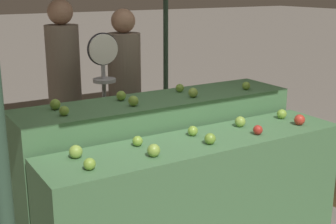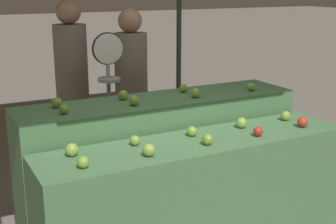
% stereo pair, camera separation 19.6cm
% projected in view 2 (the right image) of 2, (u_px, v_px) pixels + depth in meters
% --- Properties ---
extents(display_counter_front, '(2.34, 0.55, 0.88)m').
position_uv_depth(display_counter_front, '(197.00, 197.00, 3.45)').
color(display_counter_front, '#4C7A4C').
rests_on(display_counter_front, ground_plane).
extents(display_counter_back, '(2.34, 0.55, 1.06)m').
position_uv_depth(display_counter_back, '(160.00, 160.00, 3.94)').
color(display_counter_back, '#4C7A4C').
rests_on(display_counter_back, ground_plane).
extents(apple_front_0, '(0.08, 0.08, 0.08)m').
position_uv_depth(apple_front_0, '(83.00, 162.00, 2.83)').
color(apple_front_0, '#84AD3D').
rests_on(apple_front_0, display_counter_front).
extents(apple_front_1, '(0.09, 0.09, 0.09)m').
position_uv_depth(apple_front_1, '(149.00, 150.00, 3.02)').
color(apple_front_1, '#8EB247').
rests_on(apple_front_1, display_counter_front).
extents(apple_front_2, '(0.08, 0.08, 0.08)m').
position_uv_depth(apple_front_2, '(208.00, 139.00, 3.23)').
color(apple_front_2, '#7AA338').
rests_on(apple_front_2, display_counter_front).
extents(apple_front_3, '(0.07, 0.07, 0.07)m').
position_uv_depth(apple_front_3, '(258.00, 131.00, 3.42)').
color(apple_front_3, '#B72D23').
rests_on(apple_front_3, display_counter_front).
extents(apple_front_4, '(0.09, 0.09, 0.09)m').
position_uv_depth(apple_front_4, '(303.00, 122.00, 3.63)').
color(apple_front_4, red).
rests_on(apple_front_4, display_counter_front).
extents(apple_front_5, '(0.09, 0.09, 0.09)m').
position_uv_depth(apple_front_5, '(72.00, 150.00, 3.02)').
color(apple_front_5, '#8EB247').
rests_on(apple_front_5, display_counter_front).
extents(apple_front_6, '(0.07, 0.07, 0.07)m').
position_uv_depth(apple_front_6, '(135.00, 140.00, 3.22)').
color(apple_front_6, '#84AD3D').
rests_on(apple_front_6, display_counter_front).
extents(apple_front_7, '(0.07, 0.07, 0.07)m').
position_uv_depth(apple_front_7, '(192.00, 131.00, 3.42)').
color(apple_front_7, '#84AD3D').
rests_on(apple_front_7, display_counter_front).
extents(apple_front_8, '(0.08, 0.08, 0.08)m').
position_uv_depth(apple_front_8, '(242.00, 123.00, 3.61)').
color(apple_front_8, '#8EB247').
rests_on(apple_front_8, display_counter_front).
extents(apple_front_9, '(0.08, 0.08, 0.08)m').
position_uv_depth(apple_front_9, '(286.00, 116.00, 3.81)').
color(apple_front_9, '#84AD3D').
rests_on(apple_front_9, display_counter_front).
extents(apple_back_0, '(0.07, 0.07, 0.07)m').
position_uv_depth(apple_back_0, '(64.00, 109.00, 3.33)').
color(apple_back_0, '#7AA338').
rests_on(apple_back_0, display_counter_back).
extents(apple_back_1, '(0.08, 0.08, 0.08)m').
position_uv_depth(apple_back_1, '(134.00, 100.00, 3.57)').
color(apple_back_1, '#84AD3D').
rests_on(apple_back_1, display_counter_back).
extents(apple_back_2, '(0.08, 0.08, 0.08)m').
position_uv_depth(apple_back_2, '(196.00, 93.00, 3.81)').
color(apple_back_2, '#8EB247').
rests_on(apple_back_2, display_counter_back).
extents(apple_back_3, '(0.07, 0.07, 0.07)m').
position_uv_depth(apple_back_3, '(251.00, 87.00, 4.06)').
color(apple_back_3, '#7AA338').
rests_on(apple_back_3, display_counter_back).
extents(apple_back_4, '(0.08, 0.08, 0.08)m').
position_uv_depth(apple_back_4, '(57.00, 103.00, 3.50)').
color(apple_back_4, '#7AA338').
rests_on(apple_back_4, display_counter_back).
extents(apple_back_5, '(0.08, 0.08, 0.08)m').
position_uv_depth(apple_back_5, '(123.00, 95.00, 3.74)').
color(apple_back_5, '#7AA338').
rests_on(apple_back_5, display_counter_back).
extents(apple_back_6, '(0.07, 0.07, 0.07)m').
position_uv_depth(apple_back_6, '(183.00, 88.00, 4.01)').
color(apple_back_6, '#7AA338').
rests_on(apple_back_6, display_counter_back).
extents(produce_scale, '(0.28, 0.20, 1.56)m').
position_uv_depth(produce_scale, '(109.00, 81.00, 4.12)').
color(produce_scale, '#99999E').
rests_on(produce_scale, ground_plane).
extents(person_vendor_at_scale, '(0.35, 0.35, 1.74)m').
position_uv_depth(person_vendor_at_scale, '(131.00, 83.00, 4.56)').
color(person_vendor_at_scale, '#2D2D38').
rests_on(person_vendor_at_scale, ground_plane).
extents(person_customer_left, '(0.42, 0.42, 1.83)m').
position_uv_depth(person_customer_left, '(72.00, 77.00, 4.60)').
color(person_customer_left, '#2D2D38').
rests_on(person_customer_left, ground_plane).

